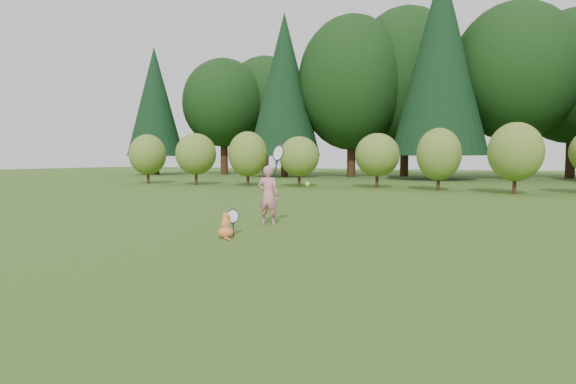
% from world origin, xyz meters
% --- Properties ---
extents(ground, '(100.00, 100.00, 0.00)m').
position_xyz_m(ground, '(0.00, 0.00, 0.00)').
color(ground, '#2E4F16').
rests_on(ground, ground).
extents(shrub_row, '(28.00, 3.00, 2.80)m').
position_xyz_m(shrub_row, '(0.00, 13.00, 1.40)').
color(shrub_row, '#486F22').
rests_on(shrub_row, ground).
extents(woodland_backdrop, '(48.00, 10.00, 15.00)m').
position_xyz_m(woodland_backdrop, '(0.00, 23.00, 7.50)').
color(woodland_backdrop, black).
rests_on(woodland_backdrop, ground).
extents(child, '(0.70, 0.45, 1.79)m').
position_xyz_m(child, '(-0.36, 1.07, 0.63)').
color(child, pink).
rests_on(child, ground).
extents(cat, '(0.45, 0.65, 0.61)m').
position_xyz_m(cat, '(-0.29, -0.63, 0.23)').
color(cat, '#D46128').
rests_on(cat, ground).
extents(tennis_ball, '(0.08, 0.08, 0.08)m').
position_xyz_m(tennis_ball, '(0.99, -0.13, 0.92)').
color(tennis_ball, yellow).
rests_on(tennis_ball, ground).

